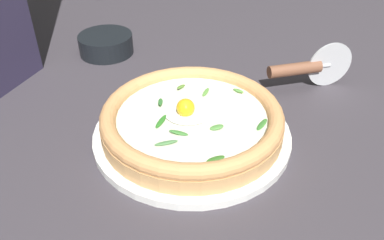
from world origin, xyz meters
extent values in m
cube|color=#3B363C|center=(0.00, 0.00, -0.01)|extent=(2.40, 2.40, 0.03)
cylinder|color=white|center=(0.04, 0.02, 0.01)|extent=(0.30, 0.30, 0.01)
cylinder|color=tan|center=(0.04, 0.02, 0.02)|extent=(0.27, 0.27, 0.02)
torus|color=tan|center=(0.04, 0.02, 0.04)|extent=(0.27, 0.27, 0.02)
cylinder|color=silver|center=(0.04, 0.02, 0.04)|extent=(0.23, 0.23, 0.00)
ellipsoid|color=white|center=(0.05, 0.02, 0.04)|extent=(0.07, 0.06, 0.01)
sphere|color=yellow|center=(0.05, 0.02, 0.05)|extent=(0.03, 0.03, 0.03)
ellipsoid|color=#4B7F46|center=(0.06, 0.09, 0.04)|extent=(0.03, 0.02, 0.00)
ellipsoid|color=#5C9E44|center=(-0.01, -0.07, 0.04)|extent=(0.02, 0.02, 0.01)
ellipsoid|color=#3C7D30|center=(-0.06, 0.01, 0.04)|extent=(0.02, 0.03, 0.01)
ellipsoid|color=#3E7E36|center=(0.05, 0.07, 0.04)|extent=(0.03, 0.01, 0.01)
ellipsoid|color=#4E893D|center=(0.00, 0.04, 0.04)|extent=(0.02, 0.02, 0.01)
ellipsoid|color=#568E3A|center=(0.04, -0.05, 0.04)|extent=(0.01, 0.02, 0.01)
ellipsoid|color=#347B35|center=(0.10, 0.00, 0.04)|extent=(0.02, 0.03, 0.01)
ellipsoid|color=#2B7022|center=(0.08, 0.05, 0.04)|extent=(0.01, 0.03, 0.01)
ellipsoid|color=#366C23|center=(-0.02, 0.10, 0.04)|extent=(0.03, 0.02, 0.01)
ellipsoid|color=#5E9137|center=(0.08, -0.05, 0.04)|extent=(0.01, 0.03, 0.01)
cylinder|color=black|center=(0.30, -0.20, 0.02)|extent=(0.11, 0.11, 0.04)
cylinder|color=silver|center=(-0.15, -0.21, 0.04)|extent=(0.07, 0.05, 0.08)
cylinder|color=silver|center=(-0.14, -0.20, 0.04)|extent=(0.02, 0.02, 0.01)
cylinder|color=brown|center=(-0.09, -0.17, 0.04)|extent=(0.09, 0.07, 0.02)
camera|label=1|loc=(-0.10, 0.48, 0.38)|focal=37.71mm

